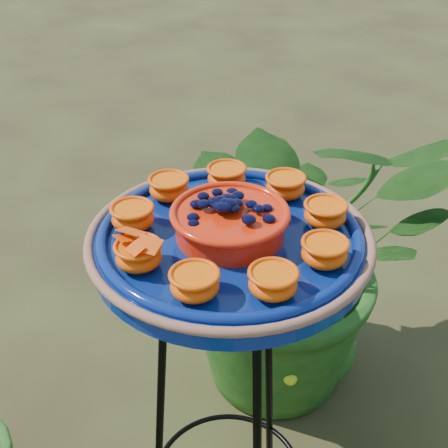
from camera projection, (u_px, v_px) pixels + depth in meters
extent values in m
torus|color=black|center=(230.00, 261.00, 1.12)|extent=(0.33, 0.33, 0.02)
cylinder|color=black|center=(269.00, 391.00, 1.48)|extent=(0.04, 0.09, 0.94)
cylinder|color=black|center=(160.00, 426.00, 1.39)|extent=(0.08, 0.08, 0.94)
cylinder|color=navy|center=(230.00, 246.00, 1.10)|extent=(0.58, 0.58, 0.04)
torus|color=#966143|center=(230.00, 237.00, 1.09)|extent=(0.51, 0.51, 0.02)
torus|color=navy|center=(230.00, 235.00, 1.09)|extent=(0.46, 0.46, 0.02)
cylinder|color=red|center=(230.00, 224.00, 1.07)|extent=(0.23, 0.23, 0.05)
torus|color=red|center=(230.00, 213.00, 1.06)|extent=(0.21, 0.21, 0.01)
ellipsoid|color=black|center=(230.00, 209.00, 1.06)|extent=(0.17, 0.17, 0.03)
ellipsoid|color=#FF6302|center=(324.00, 254.00, 1.01)|extent=(0.07, 0.07, 0.04)
cylinder|color=orange|center=(325.00, 245.00, 1.00)|extent=(0.07, 0.07, 0.01)
ellipsoid|color=#FF6302|center=(325.00, 216.00, 1.11)|extent=(0.07, 0.07, 0.04)
cylinder|color=orange|center=(326.00, 207.00, 1.10)|extent=(0.07, 0.07, 0.01)
ellipsoid|color=#FF6302|center=(285.00, 188.00, 1.19)|extent=(0.07, 0.07, 0.04)
cylinder|color=orange|center=(286.00, 179.00, 1.18)|extent=(0.07, 0.07, 0.01)
ellipsoid|color=#FF6302|center=(227.00, 179.00, 1.22)|extent=(0.07, 0.07, 0.04)
cylinder|color=orange|center=(227.00, 170.00, 1.21)|extent=(0.07, 0.07, 0.01)
ellipsoid|color=#FF6302|center=(169.00, 190.00, 1.19)|extent=(0.07, 0.07, 0.04)
cylinder|color=orange|center=(169.00, 181.00, 1.18)|extent=(0.07, 0.07, 0.01)
ellipsoid|color=#FF6302|center=(133.00, 219.00, 1.10)|extent=(0.07, 0.07, 0.04)
cylinder|color=orange|center=(132.00, 210.00, 1.09)|extent=(0.07, 0.07, 0.01)
ellipsoid|color=#FF6302|center=(139.00, 257.00, 1.00)|extent=(0.07, 0.07, 0.04)
cylinder|color=orange|center=(138.00, 248.00, 0.99)|extent=(0.07, 0.07, 0.01)
ellipsoid|color=#FF6302|center=(195.00, 286.00, 0.94)|extent=(0.07, 0.07, 0.04)
cylinder|color=orange|center=(194.00, 276.00, 0.93)|extent=(0.07, 0.07, 0.01)
ellipsoid|color=#FF6302|center=(273.00, 284.00, 0.94)|extent=(0.07, 0.07, 0.04)
cylinder|color=orange|center=(273.00, 275.00, 0.93)|extent=(0.07, 0.07, 0.01)
cylinder|color=black|center=(137.00, 242.00, 0.99)|extent=(0.02, 0.03, 0.00)
cube|color=#FF4F05|center=(132.00, 231.00, 1.00)|extent=(0.05, 0.05, 0.01)
cube|color=#FF4F05|center=(147.00, 245.00, 0.97)|extent=(0.05, 0.05, 0.01)
imported|color=#154512|center=(293.00, 249.00, 1.91)|extent=(1.11, 1.17, 1.02)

